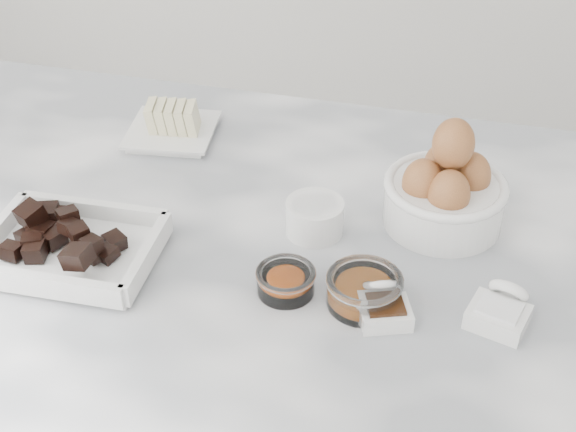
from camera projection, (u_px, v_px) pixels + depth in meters
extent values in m
cube|color=white|center=(266.00, 267.00, 0.98)|extent=(1.20, 0.80, 0.04)
cube|color=white|center=(73.00, 255.00, 0.96)|extent=(0.20, 0.15, 0.01)
cube|color=white|center=(172.00, 134.00, 1.19)|extent=(0.13, 0.13, 0.01)
cube|color=white|center=(172.00, 129.00, 1.19)|extent=(0.14, 0.14, 0.00)
cylinder|color=white|center=(315.00, 217.00, 0.99)|extent=(0.07, 0.07, 0.04)
cylinder|color=white|center=(315.00, 207.00, 0.98)|extent=(0.06, 0.06, 0.01)
cylinder|color=white|center=(443.00, 203.00, 1.00)|extent=(0.15, 0.15, 0.06)
torus|color=white|center=(446.00, 185.00, 0.99)|extent=(0.15, 0.15, 0.01)
ellipsoid|color=#A06033|center=(473.00, 182.00, 0.98)|extent=(0.05, 0.05, 0.07)
ellipsoid|color=#A06033|center=(421.00, 179.00, 0.99)|extent=(0.05, 0.05, 0.07)
ellipsoid|color=#A06033|center=(452.00, 168.00, 1.01)|extent=(0.05, 0.05, 0.07)
ellipsoid|color=#A06033|center=(440.00, 194.00, 0.96)|extent=(0.05, 0.05, 0.07)
ellipsoid|color=#A06033|center=(453.00, 144.00, 0.95)|extent=(0.05, 0.05, 0.07)
cylinder|color=white|center=(364.00, 291.00, 0.89)|extent=(0.08, 0.08, 0.03)
torus|color=white|center=(365.00, 280.00, 0.88)|extent=(0.09, 0.09, 0.01)
cylinder|color=orange|center=(364.00, 295.00, 0.89)|extent=(0.06, 0.06, 0.01)
cylinder|color=white|center=(286.00, 282.00, 0.91)|extent=(0.07, 0.07, 0.03)
torus|color=white|center=(286.00, 273.00, 0.90)|extent=(0.07, 0.07, 0.01)
ellipsoid|color=#EC5807|center=(286.00, 281.00, 0.91)|extent=(0.04, 0.04, 0.02)
cube|color=white|center=(385.00, 314.00, 0.87)|extent=(0.07, 0.06, 0.02)
cube|color=black|center=(386.00, 306.00, 0.86)|extent=(0.05, 0.04, 0.00)
torus|color=white|center=(380.00, 289.00, 0.88)|extent=(0.05, 0.05, 0.04)
cube|color=white|center=(498.00, 317.00, 0.86)|extent=(0.07, 0.07, 0.02)
cube|color=white|center=(499.00, 308.00, 0.86)|extent=(0.05, 0.05, 0.00)
torus|color=white|center=(509.00, 291.00, 0.88)|extent=(0.05, 0.05, 0.04)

